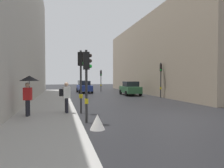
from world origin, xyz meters
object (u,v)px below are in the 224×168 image
car_white_compact (82,85)px  car_green_estate (130,88)px  pedestrian_with_black_backpack (66,96)px  traffic_light_mid_street (161,74)px  traffic_light_far_median (101,77)px  car_blue_van (84,87)px  traffic_light_near_left (87,73)px  traffic_light_near_right (81,70)px  warning_sign_triangle (97,122)px  pedestrian_with_umbrella (29,84)px

car_white_compact → car_green_estate: same height
car_green_estate → pedestrian_with_black_backpack: size_ratio=2.42×
traffic_light_mid_street → pedestrian_with_black_backpack: 13.07m
pedestrian_with_black_backpack → traffic_light_far_median: bearing=72.4°
car_white_compact → car_blue_van: (-0.44, -6.49, 0.00)m
traffic_light_near_left → pedestrian_with_black_backpack: size_ratio=1.99×
traffic_light_mid_street → pedestrian_with_black_backpack: size_ratio=2.18×
traffic_light_near_right → traffic_light_mid_street: 11.90m
traffic_light_near_left → car_green_estate: (7.34, 13.68, -1.55)m
warning_sign_triangle → pedestrian_with_umbrella: bearing=136.2°
traffic_light_far_median → car_green_estate: 7.75m
traffic_light_mid_street → pedestrian_with_umbrella: traffic_light_mid_street is taller
traffic_light_near_left → traffic_light_mid_street: size_ratio=0.91×
traffic_light_far_median → warning_sign_triangle: traffic_light_far_median is taller
traffic_light_far_median → car_white_compact: traffic_light_far_median is taller
pedestrian_with_umbrella → pedestrian_with_black_backpack: 2.07m
traffic_light_far_median → car_white_compact: bearing=116.3°
traffic_light_mid_street → pedestrian_with_black_backpack: (-10.44, -7.72, -1.50)m
pedestrian_with_umbrella → pedestrian_with_black_backpack: size_ratio=1.21×
traffic_light_near_right → car_white_compact: 23.46m
traffic_light_near_right → traffic_light_mid_street: bearing=37.1°
car_blue_van → car_green_estate: same height
car_white_compact → pedestrian_with_black_backpack: size_ratio=2.41×
warning_sign_triangle → car_green_estate: bearing=64.8°
traffic_light_far_median → pedestrian_with_black_backpack: bearing=-107.6°
traffic_light_near_right → car_green_estate: traffic_light_near_right is taller
pedestrian_with_umbrella → traffic_light_far_median: bearing=67.8°
traffic_light_far_median → pedestrian_with_umbrella: traffic_light_far_median is taller
traffic_light_near_right → car_blue_van: bearing=82.6°
car_green_estate → car_white_compact: bearing=111.3°
traffic_light_mid_street → car_white_compact: traffic_light_mid_street is taller
traffic_light_near_right → pedestrian_with_umbrella: (-2.85, -1.00, -0.83)m
car_blue_van → warning_sign_triangle: bearing=-95.3°
car_blue_van → traffic_light_near_right: bearing=-97.4°
traffic_light_near_left → traffic_light_mid_street: 13.63m
traffic_light_far_median → traffic_light_mid_street: size_ratio=0.91×
traffic_light_near_right → pedestrian_with_umbrella: traffic_light_near_right is taller
traffic_light_mid_street → warning_sign_triangle: 14.67m
traffic_light_near_left → car_green_estate: size_ratio=0.82×
car_white_compact → pedestrian_with_umbrella: bearing=-102.7°
car_white_compact → car_blue_van: bearing=-93.8°
traffic_light_near_right → car_white_compact: traffic_light_near_right is taller
traffic_light_mid_street → car_white_compact: size_ratio=0.91×
traffic_light_mid_street → car_white_compact: 17.57m
traffic_light_near_right → traffic_light_far_median: 18.99m
car_green_estate → pedestrian_with_black_backpack: bearing=-125.5°
traffic_light_mid_street → car_green_estate: traffic_light_mid_street is taller
warning_sign_triangle → traffic_light_near_left: bearing=100.5°
car_green_estate → pedestrian_with_black_backpack: pedestrian_with_black_backpack is taller
traffic_light_near_left → warning_sign_triangle: bearing=-79.5°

